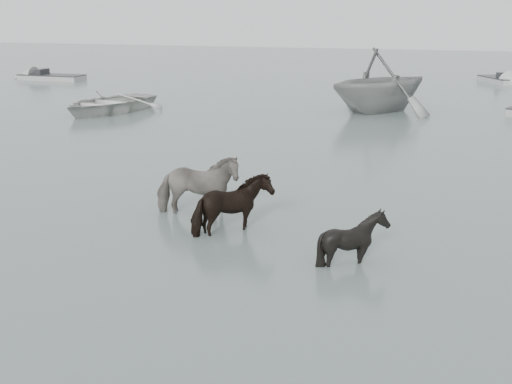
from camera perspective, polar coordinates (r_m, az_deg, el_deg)
ground at (r=13.16m, az=-7.48°, el=-5.75°), size 140.00×140.00×0.00m
pony_pinto at (r=15.46m, az=-5.25°, el=1.06°), size 2.24×1.43×1.75m
pony_dark at (r=14.12m, az=-2.02°, el=-0.78°), size 1.72×1.86×1.54m
pony_black at (r=12.69m, az=8.68°, el=-3.40°), size 1.36×1.24×1.34m
rowboat_lead at (r=32.00m, az=-13.01°, el=7.92°), size 5.05×6.14×1.11m
rowboat_trail at (r=31.80m, az=11.04°, el=9.87°), size 7.81×7.96×3.18m
skiff_outer at (r=47.59m, az=-17.72°, el=9.91°), size 6.40×1.68×0.75m
skiff_mid at (r=46.68m, az=20.93°, el=9.51°), size 3.54×4.94×0.75m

